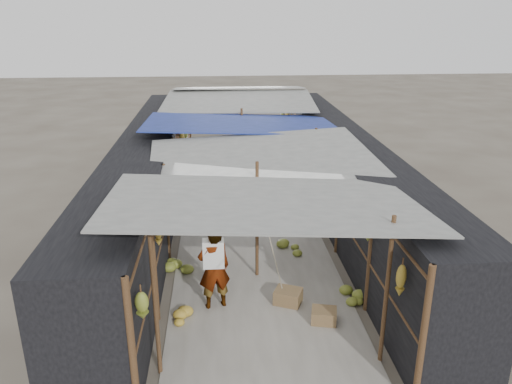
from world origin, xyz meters
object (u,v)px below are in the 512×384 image
object	(u,v)px
vendor_elderly	(214,268)
shopper_blue	(208,184)
black_basin	(284,171)
crate_near	(324,316)
vendor_seated	(302,214)

from	to	relation	value
vendor_elderly	shopper_blue	distance (m)	4.87
black_basin	shopper_blue	size ratio (longest dim) A/B	0.38
crate_near	shopper_blue	size ratio (longest dim) A/B	0.26
black_basin	vendor_seated	bearing A→B (deg)	-92.11
shopper_blue	vendor_seated	bearing A→B (deg)	-51.76
black_basin	vendor_elderly	world-z (taller)	vendor_elderly
crate_near	black_basin	bearing A→B (deg)	99.96
crate_near	vendor_seated	world-z (taller)	vendor_seated
crate_near	black_basin	distance (m)	9.10
crate_near	shopper_blue	distance (m)	6.03
black_basin	vendor_seated	world-z (taller)	vendor_seated
crate_near	shopper_blue	bearing A→B (deg)	124.43
crate_near	vendor_elderly	size ratio (longest dim) A/B	0.27
vendor_elderly	vendor_seated	bearing A→B (deg)	-138.56
vendor_seated	shopper_blue	bearing A→B (deg)	-146.16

